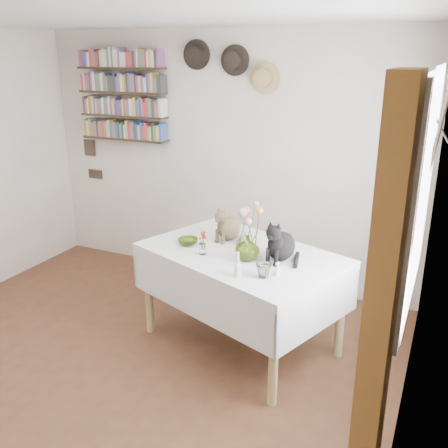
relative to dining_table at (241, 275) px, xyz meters
The scene contains 16 objects.
room 1.44m from the dining_table, 123.84° to the right, with size 4.08×4.58×2.58m.
window 1.50m from the dining_table, 12.01° to the right, with size 0.12×1.52×1.32m.
curtain 1.76m from the dining_table, 45.02° to the right, with size 0.12×0.38×2.10m, color brown.
dining_table is the anchor object (origin of this frame).
tabby_cat 0.46m from the dining_table, 132.19° to the left, with size 0.20×0.25×0.29m, color brown, non-canonical shape.
black_cat 0.49m from the dining_table, ahead, with size 0.22×0.28×0.33m, color black, non-canonical shape.
flower_vase 0.33m from the dining_table, 50.15° to the right, with size 0.18×0.18×0.19m, color #90B333.
green_bowl 0.50m from the dining_table, behind, with size 0.16×0.16×0.05m, color #90B333.
drinking_glass 0.54m from the dining_table, 48.62° to the right, with size 0.11×0.11×0.10m, color white.
candlestick 0.52m from the dining_table, 70.15° to the right, with size 0.05×0.05×0.18m.
berry_jar 0.42m from the dining_table, 146.75° to the right, with size 0.05×0.05×0.21m.
porcelain_figurine 0.54m from the dining_table, 36.16° to the right, with size 0.05×0.05×0.10m.
flower_bouquet 0.56m from the dining_table, 45.93° to the right, with size 0.17×0.12×0.39m.
bookshelf_unit 2.45m from the dining_table, 148.92° to the left, with size 1.00×0.16×0.91m.
wall_hats 2.01m from the dining_table, 118.07° to the left, with size 0.98×0.09×0.48m.
wall_art_plaques 2.67m from the dining_table, 153.59° to the left, with size 0.21×0.02×0.44m.
Camera 1 is at (2.10, -2.23, 2.25)m, focal length 40.00 mm.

